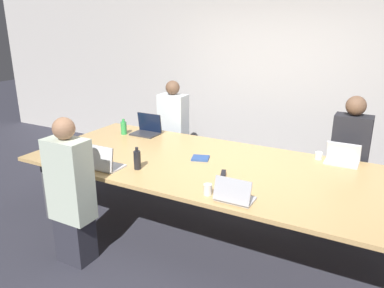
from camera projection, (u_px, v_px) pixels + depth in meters
The scene contains 16 objects.
ground_plane at pixel (218, 231), 4.15m from camera, with size 24.00×24.00×0.00m, color #2D2D38.
curtain_wall at pixel (282, 80), 5.52m from camera, with size 12.00×0.06×2.80m.
conference_table at pixel (220, 170), 3.92m from camera, with size 4.17×1.68×0.78m.
laptop_near_midright at pixel (234, 195), 3.11m from camera, with size 0.32×0.22×0.22m.
cup_near_midright at pixel (208, 190), 3.24m from camera, with size 0.07×0.07×0.10m.
laptop_near_left at pixel (103, 162), 3.80m from camera, with size 0.35×0.26×0.26m.
person_near_left at pixel (71, 195), 3.45m from camera, with size 0.40×0.24×1.43m.
bottle_near_left at pixel (137, 160), 3.80m from camera, with size 0.07×0.07×0.23m.
laptop_far_right at pixel (342, 157), 3.97m from camera, with size 0.34×0.23×0.22m.
person_far_right at pixel (349, 160), 4.28m from camera, with size 0.40×0.24×1.45m.
cup_far_right at pixel (319, 156), 4.09m from camera, with size 0.08×0.08×0.08m.
laptop_far_left at pixel (147, 128), 5.00m from camera, with size 0.36×0.26×0.27m.
person_far_left at pixel (173, 131), 5.46m from camera, with size 0.40×0.24×1.43m.
bottle_far_left at pixel (124, 128), 4.98m from camera, with size 0.08×0.08×0.21m.
stapler at pixel (223, 175), 3.62m from camera, with size 0.09×0.16×0.05m.
notebook at pixel (200, 158), 4.10m from camera, with size 0.23×0.22×0.02m.
Camera 1 is at (1.48, -3.34, 2.21)m, focal length 35.00 mm.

